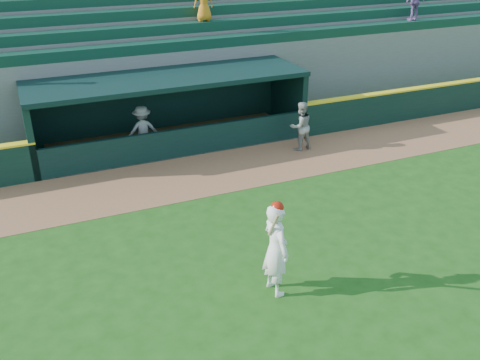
# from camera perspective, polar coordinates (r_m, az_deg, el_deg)

# --- Properties ---
(ground) EXTENTS (120.00, 120.00, 0.00)m
(ground) POSITION_cam_1_polar(r_m,az_deg,el_deg) (12.74, 2.89, -8.17)
(ground) COLOR #1C4A12
(ground) RESTS_ON ground
(warning_track) EXTENTS (40.00, 3.00, 0.01)m
(warning_track) POSITION_cam_1_polar(r_m,az_deg,el_deg) (16.69, -4.51, 0.53)
(warning_track) COLOR brown
(warning_track) RESTS_ON ground
(field_wall_right) EXTENTS (15.50, 0.30, 1.20)m
(field_wall_right) POSITION_cam_1_polar(r_m,az_deg,el_deg) (24.24, 22.72, 8.24)
(field_wall_right) COLOR black
(field_wall_right) RESTS_ON ground
(wall_stripe_right) EXTENTS (15.50, 0.32, 0.06)m
(wall_stripe_right) POSITION_cam_1_polar(r_m,az_deg,el_deg) (24.08, 22.98, 9.66)
(wall_stripe_right) COLOR yellow
(wall_stripe_right) RESTS_ON field_wall_right
(dugout_player_front) EXTENTS (0.88, 0.72, 1.69)m
(dugout_player_front) POSITION_cam_1_polar(r_m,az_deg,el_deg) (18.38, 6.48, 5.73)
(dugout_player_front) COLOR gray
(dugout_player_front) RESTS_ON ground
(dugout_player_inside) EXTENTS (1.09, 0.64, 1.67)m
(dugout_player_inside) POSITION_cam_1_polar(r_m,az_deg,el_deg) (18.24, -10.34, 5.26)
(dugout_player_inside) COLOR #969691
(dugout_player_inside) RESTS_ON ground
(dugout) EXTENTS (9.40, 2.80, 2.46)m
(dugout) POSITION_cam_1_polar(r_m,az_deg,el_deg) (18.97, -7.80, 7.92)
(dugout) COLOR slate
(dugout) RESTS_ON ground
(stands) EXTENTS (34.50, 6.25, 7.56)m
(stands) POSITION_cam_1_polar(r_m,az_deg,el_deg) (22.99, -11.31, 13.51)
(stands) COLOR slate
(stands) RESTS_ON ground
(batter_at_plate) EXTENTS (0.57, 0.89, 2.17)m
(batter_at_plate) POSITION_cam_1_polar(r_m,az_deg,el_deg) (11.10, 3.83, -7.25)
(batter_at_plate) COLOR white
(batter_at_plate) RESTS_ON ground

